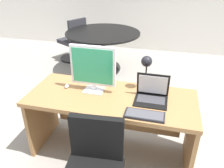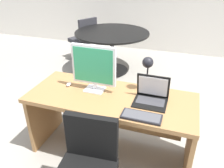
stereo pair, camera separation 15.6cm
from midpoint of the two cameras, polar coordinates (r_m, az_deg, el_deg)
The scene contains 9 objects.
ground at distance 3.90m, azimuth 8.08°, elevation -1.39°, with size 12.00×12.00×0.00m, color gray.
desk at distance 2.41m, azimuth 1.93°, elevation -6.62°, with size 1.67×0.69×0.72m.
monitor at distance 2.26m, azimuth -2.63°, elevation 4.34°, with size 0.46×0.16×0.49m.
laptop at distance 2.22m, azimuth 11.89°, elevation -2.28°, with size 0.31×0.26×0.25m.
keyboard at distance 2.00m, azimuth 9.62°, elevation -8.06°, with size 0.35×0.15×0.02m.
mouse at distance 2.48m, azimuth -8.99°, elevation -0.11°, with size 0.04×0.08×0.03m.
desk_lamp at distance 2.29m, azimuth 10.81°, elevation 4.23°, with size 0.12×0.14×0.37m.
meeting_table at distance 4.32m, azimuth 1.05°, elevation 10.48°, with size 1.37×1.37×0.78m.
meeting_chair_near at distance 5.04m, azimuth -6.05°, elevation 10.22°, with size 0.64×0.62×0.91m.
Camera 2 is at (0.63, -1.84, 1.90)m, focal length 36.59 mm.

